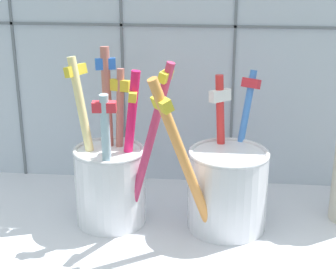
{
  "coord_description": "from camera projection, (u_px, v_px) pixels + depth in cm",
  "views": [
    {
      "loc": [
        4.97,
        -50.97,
        30.52
      ],
      "look_at": [
        0.0,
        -0.35,
        12.02
      ],
      "focal_mm": 59.01,
      "sensor_mm": 36.0,
      "label": 1
    }
  ],
  "objects": [
    {
      "name": "tile_wall_back",
      "position": [
        179.0,
        10.0,
        0.62
      ],
      "size": [
        64.0,
        2.2,
        45.0
      ],
      "color": "silver",
      "rests_on": "ground"
    },
    {
      "name": "counter_slab",
      "position": [
        168.0,
        231.0,
        0.58
      ],
      "size": [
        64.0,
        22.0,
        2.0
      ],
      "primitive_type": "cube",
      "color": "silver",
      "rests_on": "ground"
    },
    {
      "name": "toothbrush_cup_right",
      "position": [
        226.0,
        187.0,
        0.55
      ],
      "size": [
        11.5,
        12.91,
        17.24
      ],
      "color": "white",
      "rests_on": "counter_slab"
    },
    {
      "name": "toothbrush_cup_left",
      "position": [
        111.0,
        178.0,
        0.56
      ],
      "size": [
        11.3,
        7.39,
        18.1
      ],
      "color": "white",
      "rests_on": "counter_slab"
    }
  ]
}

